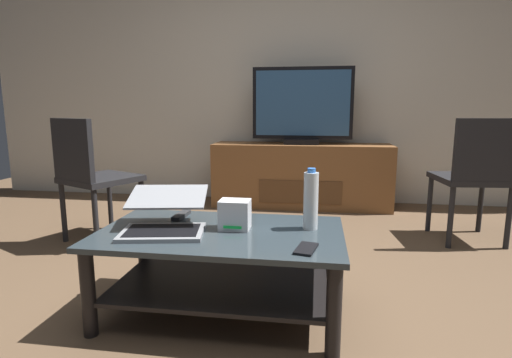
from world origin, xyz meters
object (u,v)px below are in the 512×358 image
Objects in this scene: television at (302,107)px; tv_remote at (181,215)px; media_cabinet at (301,175)px; laptop at (165,217)px; router_box at (235,215)px; cell_phone at (306,249)px; dining_chair at (476,173)px; side_chair at (91,173)px; coffee_table at (221,257)px; water_bottle_near at (311,200)px.

television is 2.06m from tv_remote.
media_cabinet reaches higher than laptop.
cell_phone is at bearing -34.79° from router_box.
dining_chair reaches higher than tv_remote.
side_chair is 1.09m from tv_remote.
dining_chair is at bearing 39.08° from coffee_table.
dining_chair is at bearing 39.39° from router_box.
dining_chair reaches higher than water_bottle_near.
side_chair is 1.23m from laptop.
water_bottle_near is (1.52, -0.74, 0.03)m from side_chair.
water_bottle_near is at bearing 9.09° from router_box.
side_chair is at bearing -137.06° from media_cabinet.
laptop is at bearing -172.55° from coffee_table.
dining_chair is at bearing -36.05° from television.
water_bottle_near reaches higher than media_cabinet.
cell_phone is at bearing -128.23° from dining_chair.
television is at bearing 143.95° from dining_chair.
coffee_table is at bearing 165.33° from cell_phone.
water_bottle_near is at bearing -134.30° from dining_chair.
coffee_table is at bearing -36.71° from side_chair.
router_box is 0.85× the size of tv_remote.
dining_chair is at bearing 45.70° from water_bottle_near.
coffee_table is at bearing 7.45° from laptop.
router_box is (0.31, 0.07, 0.01)m from laptop.
router_box is at bearing 157.09° from cell_phone.
dining_chair is 6.24× the size of cell_phone.
television is 2.37m from cell_phone.
tv_remote is at bearing -36.56° from side_chair.
television is 1.06× the size of dining_chair.
television reaches higher than tv_remote.
water_bottle_near is (-1.10, -1.13, 0.03)m from dining_chair.
coffee_table is 6.82× the size of tv_remote.
coffee_table is 2.15m from media_cabinet.
coffee_table is 1.25× the size of side_chair.
laptop is at bearing -144.42° from dining_chair.
cell_phone is at bearing -34.31° from side_chair.
side_chair is at bearing 145.83° from router_box.
laptop is (-1.75, -1.25, -0.04)m from dining_chair.
television is 2.06m from water_bottle_near.
side_chair is at bearing 143.29° from coffee_table.
side_chair is 1.82m from cell_phone.
coffee_table is 7.79× the size of cell_phone.
laptop is at bearing -103.71° from television.
tv_remote is at bearing 171.20° from water_bottle_near.
side_chair is (-1.39, -1.27, -0.45)m from television.
media_cabinet reaches higher than coffee_table.
water_bottle_near is 2.00× the size of cell_phone.
laptop is (0.87, -0.87, -0.04)m from side_chair.
tv_remote is at bearing 160.85° from cell_phone.
laptop is (-0.52, -2.14, -0.49)m from television.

